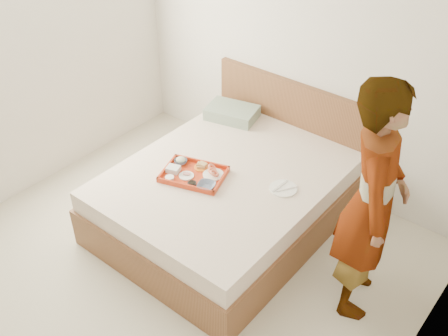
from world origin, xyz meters
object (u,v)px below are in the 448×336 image
dinner_plate (283,188)px  bed (227,197)px  person (372,203)px  tray (194,174)px

dinner_plate → bed: bearing=-167.9°
person → tray: bearing=73.5°
tray → bed: bearing=33.2°
person → bed: bearing=64.6°
bed → dinner_plate: size_ratio=9.19×
dinner_plate → person: person is taller
dinner_plate → tray: bearing=-154.1°
person → dinner_plate: bearing=55.6°
tray → dinner_plate: tray is taller
bed → person: person is taller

